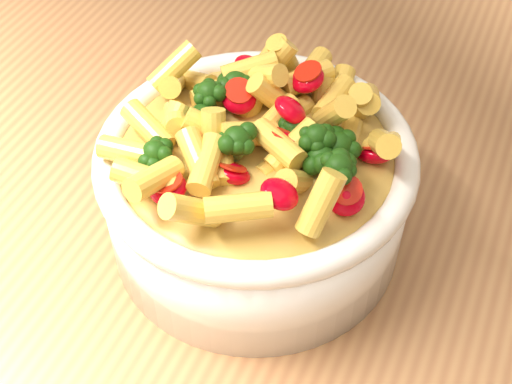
% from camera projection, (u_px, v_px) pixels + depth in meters
% --- Properties ---
extents(table, '(1.20, 0.80, 0.90)m').
position_uv_depth(table, '(399.00, 285.00, 0.69)').
color(table, '#B27C4C').
rests_on(table, ground).
extents(serving_bowl, '(0.24, 0.24, 0.11)m').
position_uv_depth(serving_bowl, '(256.00, 191.00, 0.56)').
color(serving_bowl, white).
rests_on(serving_bowl, table).
extents(pasta_salad, '(0.19, 0.19, 0.04)m').
position_uv_depth(pasta_salad, '(256.00, 130.00, 0.52)').
color(pasta_salad, '#FFDC50').
rests_on(pasta_salad, serving_bowl).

